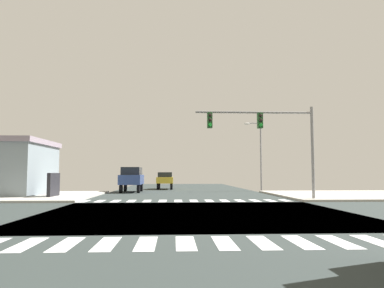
% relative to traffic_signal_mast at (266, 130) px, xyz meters
% --- Properties ---
extents(ground, '(90.00, 90.00, 0.05)m').
position_rel_traffic_signal_mast_xyz_m(ground, '(-5.00, -7.10, -4.64)').
color(ground, '#2B3332').
extents(sidewalk_corner_ne, '(12.00, 12.00, 0.14)m').
position_rel_traffic_signal_mast_xyz_m(sidewalk_corner_ne, '(8.00, 4.90, -4.54)').
color(sidewalk_corner_ne, '#B2ADA3').
rests_on(sidewalk_corner_ne, ground).
extents(sidewalk_corner_nw, '(12.00, 12.00, 0.14)m').
position_rel_traffic_signal_mast_xyz_m(sidewalk_corner_nw, '(-18.00, 4.90, -4.54)').
color(sidewalk_corner_nw, '#B1AFA6').
rests_on(sidewalk_corner_nw, ground).
extents(crosswalk_near, '(13.50, 2.00, 0.01)m').
position_rel_traffic_signal_mast_xyz_m(crosswalk_near, '(-5.25, -14.40, -4.61)').
color(crosswalk_near, silver).
rests_on(crosswalk_near, ground).
extents(crosswalk_far, '(13.50, 2.00, 0.01)m').
position_rel_traffic_signal_mast_xyz_m(crosswalk_far, '(-5.25, 0.20, -4.61)').
color(crosswalk_far, silver).
rests_on(crosswalk_far, ground).
extents(traffic_signal_mast, '(7.83, 0.55, 6.18)m').
position_rel_traffic_signal_mast_xyz_m(traffic_signal_mast, '(0.00, 0.00, 0.00)').
color(traffic_signal_mast, gray).
rests_on(traffic_signal_mast, ground).
extents(street_lamp, '(1.78, 0.32, 7.02)m').
position_rel_traffic_signal_mast_xyz_m(street_lamp, '(2.62, 13.71, -0.34)').
color(street_lamp, gray).
rests_on(street_lamp, ground).
extents(suv_farside_1, '(1.96, 4.60, 2.34)m').
position_rel_traffic_signal_mast_xyz_m(suv_farside_1, '(-10.00, 11.57, -3.22)').
color(suv_farside_1, black).
rests_on(suv_farside_1, ground).
extents(sedan_queued_2, '(1.80, 4.30, 1.88)m').
position_rel_traffic_signal_mast_xyz_m(sedan_queued_2, '(-7.00, 17.97, -3.49)').
color(sedan_queued_2, black).
rests_on(sedan_queued_2, ground).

